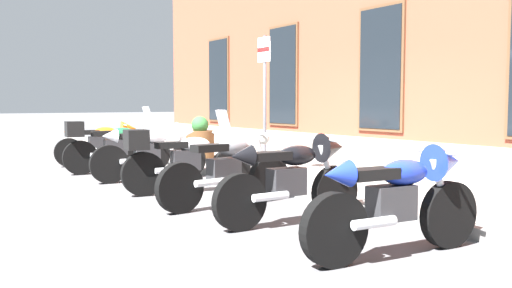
{
  "coord_description": "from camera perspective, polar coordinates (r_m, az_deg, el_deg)",
  "views": [
    {
      "loc": [
        7.88,
        -4.87,
        1.42
      ],
      "look_at": [
        -0.93,
        0.8,
        0.62
      ],
      "focal_mm": 38.33,
      "sensor_mm": 36.0,
      "label": 1
    }
  ],
  "objects": [
    {
      "name": "sidewalk",
      "position": [
        10.28,
        6.56,
        -3.24
      ],
      "size": [
        26.05,
        3.19,
        0.14
      ],
      "primitive_type": "cube",
      "color": "slate",
      "rests_on": "ground_plane"
    },
    {
      "name": "motorcycle_blue_sport",
      "position": [
        5.23,
        14.97,
        -5.27
      ],
      "size": [
        0.62,
        2.03,
        1.03
      ],
      "color": "black",
      "rests_on": "ground_plane"
    },
    {
      "name": "lane_stripe",
      "position": [
        8.18,
        -20.56,
        -5.91
      ],
      "size": [
        26.05,
        0.12,
        0.01
      ],
      "primitive_type": "cube",
      "color": "silver",
      "rests_on": "ground_plane"
    },
    {
      "name": "motorcycle_white_sport",
      "position": [
        10.12,
        -10.6,
        -0.54
      ],
      "size": [
        0.62,
        2.16,
        1.06
      ],
      "color": "black",
      "rests_on": "ground_plane"
    },
    {
      "name": "motorcycle_grey_naked",
      "position": [
        7.46,
        -2.91,
        -2.81
      ],
      "size": [
        0.62,
        2.14,
        1.0
      ],
      "color": "black",
      "rests_on": "ground_plane"
    },
    {
      "name": "parking_sign",
      "position": [
        9.88,
        0.89,
        6.18
      ],
      "size": [
        0.36,
        0.07,
        2.48
      ],
      "color": "#4C4C51",
      "rests_on": "sidewalk"
    },
    {
      "name": "motorcycle_orange_sport",
      "position": [
        12.83,
        -15.56,
        0.28
      ],
      "size": [
        0.62,
        2.01,
        1.0
      ],
      "color": "black",
      "rests_on": "ground_plane"
    },
    {
      "name": "motorcycle_silver_touring",
      "position": [
        8.63,
        -7.73,
        -1.53
      ],
      "size": [
        0.64,
        2.13,
        1.3
      ],
      "color": "black",
      "rests_on": "ground_plane"
    },
    {
      "name": "motorcycle_green_touring",
      "position": [
        11.39,
        -14.73,
        -0.14
      ],
      "size": [
        0.63,
        2.17,
        1.34
      ],
      "color": "black",
      "rests_on": "ground_plane"
    },
    {
      "name": "ground_plane",
      "position": [
        9.37,
        -1.02,
        -4.37
      ],
      "size": [
        140.0,
        140.0,
        0.0
      ],
      "primitive_type": "plane",
      "color": "#4C4C4F"
    },
    {
      "name": "barrel_planter",
      "position": [
        12.76,
        -5.85,
        0.34
      ],
      "size": [
        0.69,
        0.69,
        0.97
      ],
      "color": "brown",
      "rests_on": "sidewalk"
    },
    {
      "name": "motorcycle_black_sport",
      "position": [
        6.43,
        4.11,
        -3.25
      ],
      "size": [
        0.62,
        2.01,
        1.05
      ],
      "color": "black",
      "rests_on": "ground_plane"
    }
  ]
}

